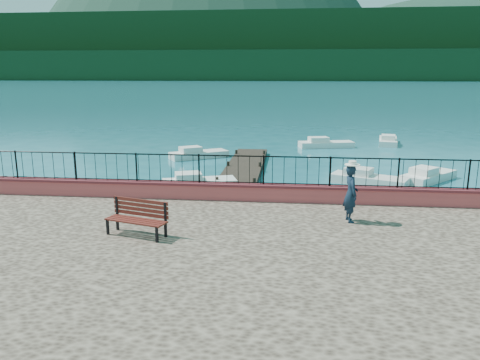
% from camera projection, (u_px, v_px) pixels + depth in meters
% --- Properties ---
extents(ground, '(2000.00, 2000.00, 0.00)m').
position_uv_depth(ground, '(265.00, 281.00, 12.58)').
color(ground, '#19596B').
rests_on(ground, ground).
extents(parapet, '(28.00, 0.46, 0.58)m').
position_uv_depth(parapet, '(272.00, 193.00, 15.82)').
color(parapet, '#C7484A').
rests_on(parapet, promenade).
extents(railing, '(27.00, 0.05, 0.95)m').
position_uv_depth(railing, '(272.00, 171.00, 15.65)').
color(railing, black).
rests_on(railing, parapet).
extents(dock, '(2.00, 16.00, 0.30)m').
position_uv_depth(dock, '(240.00, 176.00, 24.38)').
color(dock, '#2D231C').
rests_on(dock, ground).
extents(far_forest, '(900.00, 60.00, 18.00)m').
position_uv_depth(far_forest, '(292.00, 66.00, 301.02)').
color(far_forest, black).
rests_on(far_forest, ground).
extents(foothills, '(900.00, 120.00, 44.00)m').
position_uv_depth(foothills, '(292.00, 49.00, 356.18)').
color(foothills, black).
rests_on(foothills, ground).
extents(park_bench, '(1.80, 1.03, 0.95)m').
position_uv_depth(park_bench, '(137.00, 225.00, 12.48)').
color(park_bench, black).
rests_on(park_bench, promenade).
extents(person, '(0.51, 0.68, 1.69)m').
position_uv_depth(person, '(351.00, 194.00, 13.53)').
color(person, '#101F30').
rests_on(person, promenade).
extents(hat, '(0.44, 0.44, 0.12)m').
position_uv_depth(hat, '(352.00, 163.00, 13.33)').
color(hat, white).
rests_on(hat, person).
extents(boat_0, '(3.73, 2.32, 0.80)m').
position_uv_depth(boat_0, '(199.00, 180.00, 22.50)').
color(boat_0, silver).
rests_on(boat_0, ground).
extents(boat_1, '(3.89, 2.74, 0.80)m').
position_uv_depth(boat_1, '(369.00, 176.00, 23.27)').
color(boat_1, silver).
rests_on(boat_1, ground).
extents(boat_2, '(3.36, 3.47, 0.80)m').
position_uv_depth(boat_2, '(429.00, 173.00, 24.00)').
color(boat_2, silver).
rests_on(boat_2, ground).
extents(boat_3, '(3.85, 3.10, 0.80)m').
position_uv_depth(boat_3, '(199.00, 152.00, 30.36)').
color(boat_3, silver).
rests_on(boat_3, ground).
extents(boat_4, '(4.18, 2.16, 0.80)m').
position_uv_depth(boat_4, '(326.00, 142.00, 34.62)').
color(boat_4, silver).
rests_on(boat_4, ground).
extents(boat_5, '(1.98, 4.00, 0.80)m').
position_uv_depth(boat_5, '(388.00, 139.00, 36.22)').
color(boat_5, silver).
rests_on(boat_5, ground).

